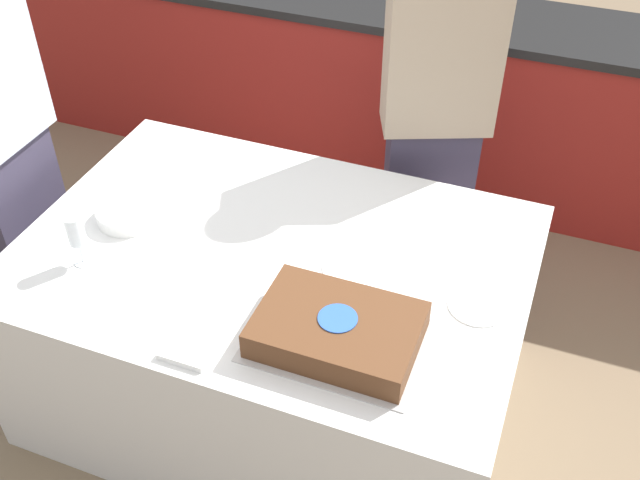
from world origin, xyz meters
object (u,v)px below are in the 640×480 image
(cake, at_px, (337,330))
(wine_glass, at_px, (76,232))
(plate_stack, at_px, (128,213))
(person_cutting_cake, at_px, (436,115))

(cake, bearing_deg, wine_glass, 178.26)
(plate_stack, relative_size, person_cutting_cake, 0.13)
(cake, bearing_deg, plate_stack, 162.51)
(cake, xyz_separation_m, plate_stack, (-0.87, 0.27, -0.02))
(person_cutting_cake, bearing_deg, wine_glass, 27.76)
(cake, relative_size, plate_stack, 2.36)
(plate_stack, xyz_separation_m, person_cutting_cake, (0.87, 0.82, 0.12))
(cake, xyz_separation_m, person_cutting_cake, (0.00, 1.10, 0.10))
(wine_glass, bearing_deg, plate_stack, 86.56)
(plate_stack, bearing_deg, cake, -17.49)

